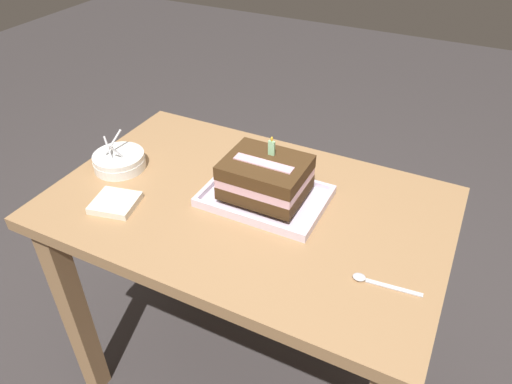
% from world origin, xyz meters
% --- Properties ---
extents(ground_plane, '(8.00, 8.00, 0.00)m').
position_xyz_m(ground_plane, '(0.00, 0.00, 0.00)').
color(ground_plane, '#383333').
extents(dining_table, '(1.04, 0.67, 0.78)m').
position_xyz_m(dining_table, '(0.00, 0.00, 0.64)').
color(dining_table, '#9E754C').
rests_on(dining_table, ground_plane).
extents(foil_tray, '(0.32, 0.23, 0.02)m').
position_xyz_m(foil_tray, '(0.04, 0.03, 0.79)').
color(foil_tray, silver).
rests_on(foil_tray, dining_table).
extents(birthday_cake, '(0.21, 0.17, 0.15)m').
position_xyz_m(birthday_cake, '(0.04, 0.03, 0.85)').
color(birthday_cake, '#442D16').
rests_on(birthday_cake, foil_tray).
extents(bowl_stack, '(0.15, 0.15, 0.10)m').
position_xyz_m(bowl_stack, '(-0.41, -0.02, 0.80)').
color(bowl_stack, white).
rests_on(bowl_stack, dining_table).
extents(serving_spoon_near_tray, '(0.15, 0.03, 0.01)m').
position_xyz_m(serving_spoon_near_tray, '(0.37, -0.13, 0.78)').
color(serving_spoon_near_tray, silver).
rests_on(serving_spoon_near_tray, dining_table).
extents(napkin_pile, '(0.13, 0.13, 0.02)m').
position_xyz_m(napkin_pile, '(-0.30, -0.17, 0.79)').
color(napkin_pile, silver).
rests_on(napkin_pile, dining_table).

